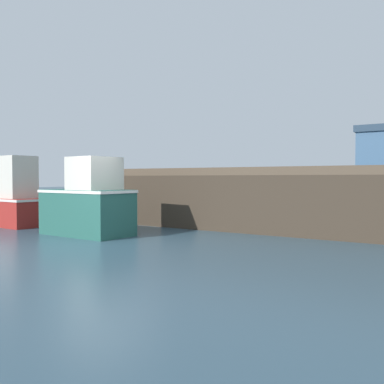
# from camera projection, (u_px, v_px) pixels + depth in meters

# --- Properties ---
(ground) EXTENTS (120.00, 160.00, 0.10)m
(ground) POSITION_uv_depth(u_px,v_px,m) (105.00, 245.00, 11.40)
(ground) COLOR #2D4756
(pier) EXTENTS (13.91, 7.54, 2.04)m
(pier) POSITION_uv_depth(u_px,v_px,m) (278.00, 178.00, 15.94)
(pier) COLOR brown
(pier) RESTS_ON ground
(fishing_boat_near_left) EXTENTS (3.14, 1.54, 2.48)m
(fishing_boat_near_left) POSITION_uv_depth(u_px,v_px,m) (11.00, 200.00, 15.66)
(fishing_boat_near_left) COLOR maroon
(fishing_boat_near_left) RESTS_ON ground
(fishing_boat_near_right) EXTENTS (2.86, 1.57, 2.32)m
(fishing_boat_near_right) POSITION_uv_depth(u_px,v_px,m) (89.00, 204.00, 12.98)
(fishing_boat_near_right) COLOR #23564C
(fishing_boat_near_right) RESTS_ON ground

